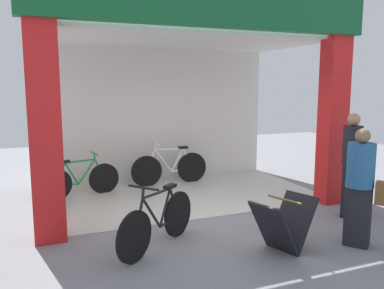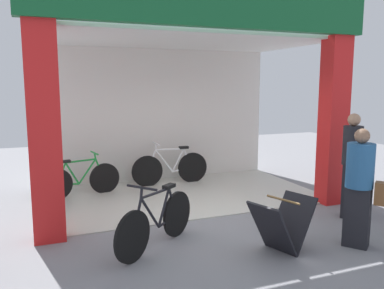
% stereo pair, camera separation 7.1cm
% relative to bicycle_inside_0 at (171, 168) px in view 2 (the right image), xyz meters
% --- Properties ---
extents(ground_plane, '(18.93, 18.93, 0.00)m').
position_rel_bicycle_inside_0_xyz_m(ground_plane, '(-0.14, -2.42, -0.39)').
color(ground_plane, gray).
rests_on(ground_plane, ground).
extents(shop_facade, '(5.66, 3.37, 3.70)m').
position_rel_bicycle_inside_0_xyz_m(shop_facade, '(-0.14, -0.80, 1.61)').
color(shop_facade, beige).
rests_on(shop_facade, ground).
extents(bicycle_inside_0, '(1.76, 0.48, 0.97)m').
position_rel_bicycle_inside_0_xyz_m(bicycle_inside_0, '(0.00, 0.00, 0.00)').
color(bicycle_inside_0, black).
rests_on(bicycle_inside_0, ground).
extents(bicycle_inside_1, '(1.58, 0.44, 0.88)m').
position_rel_bicycle_inside_0_xyz_m(bicycle_inside_1, '(-1.98, -0.27, -0.04)').
color(bicycle_inside_1, black).
rests_on(bicycle_inside_1, ground).
extents(bicycle_parked_0, '(1.37, 1.09, 0.94)m').
position_rel_bicycle_inside_0_xyz_m(bicycle_parked_0, '(-1.29, -3.27, -0.01)').
color(bicycle_parked_0, black).
rests_on(bicycle_parked_0, ground).
extents(sandwich_board_sign, '(0.99, 0.77, 0.74)m').
position_rel_bicycle_inside_0_xyz_m(sandwich_board_sign, '(0.24, -3.99, -0.02)').
color(sandwich_board_sign, black).
rests_on(sandwich_board_sign, ground).
extents(pedestrian_1, '(0.59, 0.67, 1.65)m').
position_rel_bicycle_inside_0_xyz_m(pedestrian_1, '(1.32, -4.24, 0.46)').
color(pedestrian_1, black).
rests_on(pedestrian_1, ground).
extents(pedestrian_3, '(0.45, 0.45, 1.76)m').
position_rel_bicycle_inside_0_xyz_m(pedestrian_3, '(2.11, -3.22, 0.52)').
color(pedestrian_3, black).
rests_on(pedestrian_3, ground).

